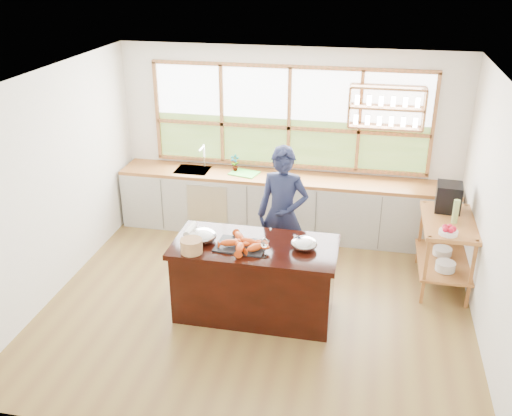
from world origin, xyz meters
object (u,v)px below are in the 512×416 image
(wicker_basket, at_px, (191,246))
(island, at_px, (255,279))
(cook, at_px, (283,215))
(espresso_machine, at_px, (449,197))

(wicker_basket, bearing_deg, island, 25.94)
(cook, xyz_separation_m, wicker_basket, (-0.81, -1.17, 0.09))
(espresso_machine, bearing_deg, island, -142.72)
(island, distance_m, espresso_machine, 2.67)
(island, xyz_separation_m, wicker_basket, (-0.64, -0.31, 0.52))
(cook, xyz_separation_m, espresso_machine, (2.02, 0.54, 0.19))
(cook, relative_size, wicker_basket, 7.32)
(cook, height_order, espresso_machine, cook)
(island, xyz_separation_m, espresso_machine, (2.19, 1.40, 0.62))
(island, height_order, espresso_machine, espresso_machine)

